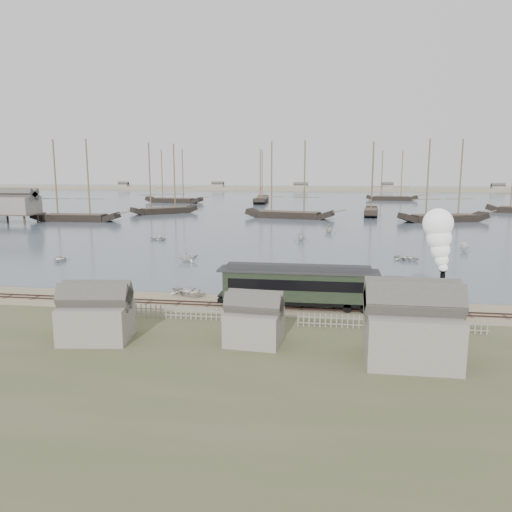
# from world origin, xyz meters

# --- Properties ---
(ground) EXTENTS (600.00, 600.00, 0.00)m
(ground) POSITION_xyz_m (0.00, 0.00, 0.00)
(ground) COLOR tan
(ground) RESTS_ON ground
(harbor_water) EXTENTS (600.00, 336.00, 0.06)m
(harbor_water) POSITION_xyz_m (0.00, 170.00, 0.03)
(harbor_water) COLOR #485767
(harbor_water) RESTS_ON ground
(rail_track) EXTENTS (120.00, 1.80, 0.16)m
(rail_track) POSITION_xyz_m (0.00, -2.00, 0.04)
(rail_track) COLOR #3C2721
(rail_track) RESTS_ON ground
(picket_fence_west) EXTENTS (19.00, 0.10, 1.20)m
(picket_fence_west) POSITION_xyz_m (-6.50, -7.00, 0.00)
(picket_fence_west) COLOR gray
(picket_fence_west) RESTS_ON ground
(picket_fence_east) EXTENTS (15.00, 0.10, 1.20)m
(picket_fence_east) POSITION_xyz_m (12.50, -7.50, 0.00)
(picket_fence_east) COLOR gray
(picket_fence_east) RESTS_ON ground
(shed_left) EXTENTS (5.00, 4.00, 4.10)m
(shed_left) POSITION_xyz_m (-10.00, -13.00, 0.00)
(shed_left) COLOR gray
(shed_left) RESTS_ON ground
(shed_mid) EXTENTS (4.00, 3.50, 3.60)m
(shed_mid) POSITION_xyz_m (2.00, -12.00, 0.00)
(shed_mid) COLOR gray
(shed_mid) RESTS_ON ground
(shed_right) EXTENTS (6.00, 5.00, 5.10)m
(shed_right) POSITION_xyz_m (13.00, -14.00, 0.00)
(shed_right) COLOR gray
(shed_right) RESTS_ON ground
(far_spit) EXTENTS (500.00, 20.00, 1.80)m
(far_spit) POSITION_xyz_m (0.00, 250.00, 0.00)
(far_spit) COLOR tan
(far_spit) RESTS_ON ground
(locomotive) EXTENTS (7.32, 2.73, 9.12)m
(locomotive) POSITION_xyz_m (16.74, -2.00, 4.21)
(locomotive) COLOR black
(locomotive) RESTS_ON ground
(passenger_coach) EXTENTS (14.84, 2.86, 3.60)m
(passenger_coach) POSITION_xyz_m (4.59, -2.00, 2.27)
(passenger_coach) COLOR black
(passenger_coach) RESTS_ON ground
(beached_dinghy) EXTENTS (4.54, 4.96, 0.84)m
(beached_dinghy) POSITION_xyz_m (-6.78, 1.23, 0.42)
(beached_dinghy) COLOR silver
(beached_dinghy) RESTS_ON ground
(rowboat_0) EXTENTS (3.81, 3.13, 0.69)m
(rowboat_0) POSITION_xyz_m (-30.11, 16.95, 0.40)
(rowboat_0) COLOR silver
(rowboat_0) RESTS_ON harbor_water
(rowboat_1) EXTENTS (3.86, 3.97, 1.59)m
(rowboat_1) POSITION_xyz_m (-12.12, 19.14, 0.86)
(rowboat_1) COLOR silver
(rowboat_1) RESTS_ON harbor_water
(rowboat_2) EXTENTS (4.11, 2.86, 1.49)m
(rowboat_2) POSITION_xyz_m (-1.50, 7.03, 0.80)
(rowboat_2) COLOR silver
(rowboat_2) RESTS_ON harbor_water
(rowboat_3) EXTENTS (4.05, 4.43, 0.75)m
(rowboat_3) POSITION_xyz_m (18.38, 24.57, 0.44)
(rowboat_3) COLOR silver
(rowboat_3) RESTS_ON harbor_water
(rowboat_5) EXTENTS (3.54, 2.20, 1.28)m
(rowboat_5) POSITION_xyz_m (28.56, 34.51, 0.70)
(rowboat_5) COLOR silver
(rowboat_5) RESTS_ON harbor_water
(rowboat_6) EXTENTS (3.67, 4.20, 0.73)m
(rowboat_6) POSITION_xyz_m (-23.66, 39.14, 0.42)
(rowboat_6) COLOR silver
(rowboat_6) RESTS_ON harbor_water
(rowboat_7) EXTENTS (4.01, 3.64, 1.82)m
(rowboat_7) POSITION_xyz_m (7.26, 53.97, 0.97)
(rowboat_7) COLOR silver
(rowboat_7) RESTS_ON harbor_water
(rowboat_8) EXTENTS (3.45, 3.00, 1.77)m
(rowboat_8) POSITION_xyz_m (2.32, 42.42, 0.95)
(rowboat_8) COLOR silver
(rowboat_8) RESTS_ON harbor_water
(schooner_0) EXTENTS (21.74, 6.04, 20.00)m
(schooner_0) POSITION_xyz_m (-54.58, 67.43, 10.06)
(schooner_0) COLOR black
(schooner_0) RESTS_ON harbor_water
(schooner_1) EXTENTS (17.40, 16.24, 20.00)m
(schooner_1) POSITION_xyz_m (-39.63, 90.52, 10.06)
(schooner_1) COLOR black
(schooner_1) RESTS_ON harbor_water
(schooner_2) EXTENTS (23.70, 10.04, 20.00)m
(schooner_2) POSITION_xyz_m (-3.12, 82.64, 10.06)
(schooner_2) COLOR black
(schooner_2) RESTS_ON harbor_water
(schooner_3) EXTENTS (5.41, 17.19, 20.00)m
(schooner_3) POSITION_xyz_m (18.62, 92.91, 10.06)
(schooner_3) COLOR black
(schooner_3) RESTS_ON harbor_water
(schooner_4) EXTENTS (22.67, 11.82, 20.00)m
(schooner_4) POSITION_xyz_m (34.87, 79.50, 10.06)
(schooner_4) COLOR black
(schooner_4) RESTS_ON harbor_water
(schooner_6) EXTENTS (22.75, 8.20, 20.00)m
(schooner_6) POSITION_xyz_m (-50.93, 135.04, 10.06)
(schooner_6) COLOR black
(schooner_6) RESTS_ON harbor_water
(schooner_7) EXTENTS (6.35, 22.46, 20.00)m
(schooner_7) POSITION_xyz_m (-18.40, 140.10, 10.06)
(schooner_7) COLOR black
(schooner_7) RESTS_ON harbor_water
(schooner_8) EXTENTS (20.31, 5.72, 20.00)m
(schooner_8) POSITION_xyz_m (31.97, 160.58, 10.06)
(schooner_8) COLOR black
(schooner_8) RESTS_ON harbor_water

